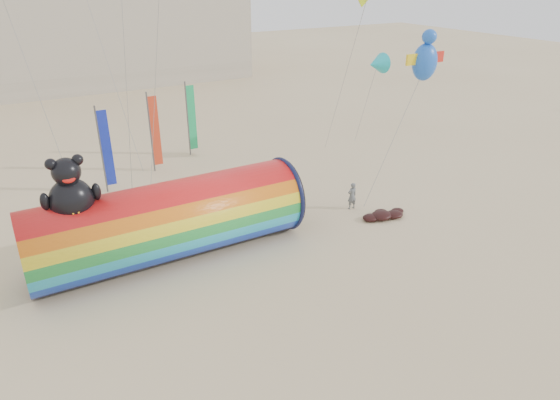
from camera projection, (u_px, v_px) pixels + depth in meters
ground at (287, 262)px, 22.56m from camera, size 160.00×160.00×0.00m
windsock_assembly at (169, 219)px, 22.37m from camera, size 12.23×3.73×5.64m
kite_handler at (352, 196)px, 27.30m from camera, size 0.57×0.38×1.53m
fabric_bundle at (384, 215)px, 26.53m from camera, size 2.62×1.35×0.41m
festival_banners at (153, 132)px, 31.67m from camera, size 7.24×3.76×5.20m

